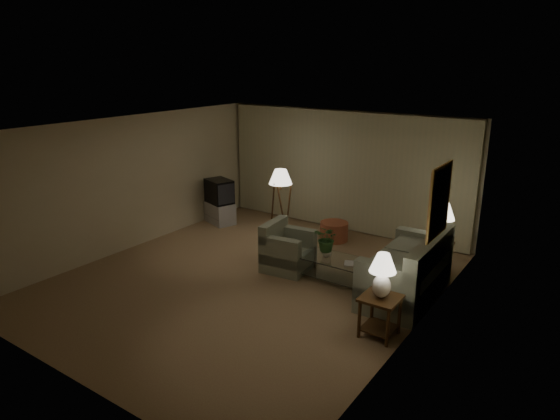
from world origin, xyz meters
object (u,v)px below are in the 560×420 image
at_px(armchair, 288,251).
at_px(floor_lamp, 281,203).
at_px(ottoman, 334,231).
at_px(vase, 327,252).
at_px(table_lamp_far, 442,219).
at_px(side_table_near, 380,309).
at_px(crt_tv, 219,191).
at_px(coffee_table, 334,266).
at_px(side_table_far, 439,253).
at_px(table_lamp_near, 383,272).
at_px(tv_cabinet, 220,213).
at_px(sofa, 405,273).

relative_size(armchair, floor_lamp, 0.66).
bearing_deg(ottoman, vase, -65.20).
distance_m(table_lamp_far, floor_lamp, 3.42).
relative_size(side_table_near, crt_tv, 0.78).
bearing_deg(coffee_table, side_table_near, -41.54).
distance_m(armchair, ottoman, 1.85).
relative_size(side_table_far, table_lamp_near, 0.93).
xyz_separation_m(coffee_table, vase, (-0.15, -0.00, 0.22)).
xyz_separation_m(side_table_near, ottoman, (-2.39, 3.05, -0.21)).
distance_m(side_table_far, coffee_table, 1.96).
bearing_deg(coffee_table, tv_cabinet, 161.02).
height_order(table_lamp_near, tv_cabinet, table_lamp_near).
distance_m(side_table_far, crt_tv, 5.21).
bearing_deg(coffee_table, side_table_far, 43.73).
bearing_deg(crt_tv, tv_cabinet, 0.00).
xyz_separation_m(armchair, side_table_far, (2.35, 1.39, 0.04)).
relative_size(armchair, ottoman, 1.67).
height_order(sofa, side_table_far, sofa).
xyz_separation_m(tv_cabinet, ottoman, (2.81, 0.50, -0.05)).
bearing_deg(tv_cabinet, crt_tv, 0.00).
distance_m(side_table_near, side_table_far, 2.60).
bearing_deg(floor_lamp, armchair, -50.61).
distance_m(tv_cabinet, floor_lamp, 1.87).
relative_size(table_lamp_far, coffee_table, 0.61).
relative_size(table_lamp_near, crt_tv, 0.84).
distance_m(table_lamp_near, tv_cabinet, 5.84).
bearing_deg(table_lamp_far, ottoman, 169.37).
relative_size(sofa, ottoman, 3.28).
distance_m(floor_lamp, ottoman, 1.31).
relative_size(sofa, armchair, 1.96).
xyz_separation_m(ottoman, vase, (0.83, -1.80, 0.30)).
height_order(coffee_table, crt_tv, crt_tv).
relative_size(crt_tv, floor_lamp, 0.50).
height_order(side_table_far, coffee_table, side_table_far).
height_order(sofa, armchair, sofa).
bearing_deg(crt_tv, table_lamp_far, 20.16).
distance_m(armchair, tv_cabinet, 3.15).
bearing_deg(tv_cabinet, vase, -0.06).
bearing_deg(side_table_far, coffee_table, -136.27).
bearing_deg(crt_tv, vase, -0.06).
bearing_deg(table_lamp_near, vase, 141.32).
height_order(tv_cabinet, crt_tv, crt_tv).
relative_size(table_lamp_near, table_lamp_far, 0.87).
bearing_deg(side_table_near, ottoman, 128.12).
relative_size(armchair, table_lamp_near, 1.56).
relative_size(crt_tv, vase, 4.51).
bearing_deg(vase, table_lamp_far, 40.85).
height_order(side_table_near, vase, side_table_near).
distance_m(tv_cabinet, crt_tv, 0.53).
relative_size(table_lamp_near, floor_lamp, 0.42).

